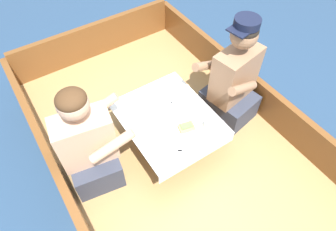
% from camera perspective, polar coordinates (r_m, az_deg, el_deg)
% --- Properties ---
extents(ground_plane, '(60.00, 60.00, 0.00)m').
position_cam_1_polar(ground_plane, '(2.86, 1.01, -9.27)').
color(ground_plane, navy).
extents(boat_deck, '(1.91, 3.17, 0.27)m').
position_cam_1_polar(boat_deck, '(2.75, 1.05, -7.87)').
color(boat_deck, '#A87F4C').
rests_on(boat_deck, ground_plane).
extents(gunwale_port, '(0.06, 3.17, 0.33)m').
position_cam_1_polar(gunwale_port, '(2.36, -18.52, -14.27)').
color(gunwale_port, brown).
rests_on(gunwale_port, boat_deck).
extents(gunwale_starboard, '(0.06, 3.17, 0.33)m').
position_cam_1_polar(gunwale_starboard, '(2.93, 16.36, 4.08)').
color(gunwale_starboard, brown).
rests_on(gunwale_starboard, boat_deck).
extents(bow_coaming, '(1.79, 0.06, 0.38)m').
position_cam_1_polar(bow_coaming, '(3.49, -13.74, 13.89)').
color(bow_coaming, brown).
rests_on(bow_coaming, boat_deck).
extents(cockpit_table, '(0.69, 0.82, 0.35)m').
position_cam_1_polar(cockpit_table, '(2.42, -0.00, -0.79)').
color(cockpit_table, '#B2B2B7').
rests_on(cockpit_table, boat_deck).
extents(person_port, '(0.57, 0.51, 0.94)m').
position_cam_1_polar(person_port, '(2.27, -14.84, -5.57)').
color(person_port, '#333847').
rests_on(person_port, boat_deck).
extents(person_starboard, '(0.57, 0.52, 1.03)m').
position_cam_1_polar(person_starboard, '(2.62, 12.27, 6.31)').
color(person_starboard, '#333847').
rests_on(person_starboard, boat_deck).
extents(plate_sandwich, '(0.18, 0.18, 0.01)m').
position_cam_1_polar(plate_sandwich, '(2.32, 3.51, -2.62)').
color(plate_sandwich, silver).
rests_on(plate_sandwich, cockpit_table).
extents(plate_bread, '(0.21, 0.21, 0.01)m').
position_cam_1_polar(plate_bread, '(2.42, -5.02, 0.41)').
color(plate_bread, silver).
rests_on(plate_bread, cockpit_table).
extents(sandwich, '(0.13, 0.10, 0.05)m').
position_cam_1_polar(sandwich, '(2.30, 3.54, -2.21)').
color(sandwich, tan).
rests_on(sandwich, plate_sandwich).
extents(bowl_port_near, '(0.13, 0.13, 0.04)m').
position_cam_1_polar(bowl_port_near, '(2.54, -1.70, 4.39)').
color(bowl_port_near, silver).
rests_on(bowl_port_near, cockpit_table).
extents(bowl_starboard_near, '(0.14, 0.14, 0.04)m').
position_cam_1_polar(bowl_starboard_near, '(2.47, 2.38, 2.50)').
color(bowl_starboard_near, silver).
rests_on(bowl_starboard_near, cockpit_table).
extents(bowl_center_far, '(0.14, 0.14, 0.04)m').
position_cam_1_polar(bowl_center_far, '(2.28, -1.07, -3.19)').
color(bowl_center_far, silver).
rests_on(bowl_center_far, cockpit_table).
extents(bowl_port_far, '(0.13, 0.13, 0.04)m').
position_cam_1_polar(bowl_port_far, '(2.19, -1.02, -6.29)').
color(bowl_port_far, silver).
rests_on(bowl_port_far, cockpit_table).
extents(coffee_cup_port, '(0.11, 0.08, 0.07)m').
position_cam_1_polar(coffee_cup_port, '(2.61, 1.21, 6.40)').
color(coffee_cup_port, silver).
rests_on(coffee_cup_port, cockpit_table).
extents(coffee_cup_starboard, '(0.10, 0.07, 0.06)m').
position_cam_1_polar(coffee_cup_starboard, '(2.52, -4.75, 3.88)').
color(coffee_cup_starboard, silver).
rests_on(coffee_cup_starboard, cockpit_table).
extents(tin_can, '(0.07, 0.07, 0.05)m').
position_cam_1_polar(tin_can, '(2.33, 7.61, -1.70)').
color(tin_can, silver).
rests_on(tin_can, cockpit_table).
extents(utensil_fork_starboard, '(0.16, 0.10, 0.00)m').
position_cam_1_polar(utensil_fork_starboard, '(2.21, 3.57, -6.64)').
color(utensil_fork_starboard, silver).
rests_on(utensil_fork_starboard, cockpit_table).
extents(utensil_knife_starboard, '(0.15, 0.10, 0.00)m').
position_cam_1_polar(utensil_knife_starboard, '(2.39, 8.65, -1.23)').
color(utensil_knife_starboard, silver).
rests_on(utensil_knife_starboard, cockpit_table).
extents(utensil_fork_port, '(0.17, 0.08, 0.00)m').
position_cam_1_polar(utensil_fork_port, '(2.47, 0.18, 1.83)').
color(utensil_fork_port, silver).
rests_on(utensil_fork_port, cockpit_table).
extents(utensil_spoon_port, '(0.07, 0.17, 0.01)m').
position_cam_1_polar(utensil_spoon_port, '(2.30, -5.62, -3.45)').
color(utensil_spoon_port, silver).
rests_on(utensil_spoon_port, cockpit_table).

